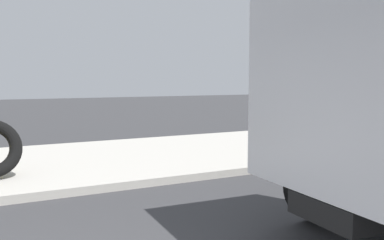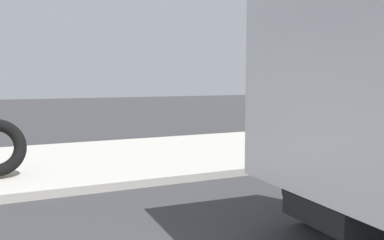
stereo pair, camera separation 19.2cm
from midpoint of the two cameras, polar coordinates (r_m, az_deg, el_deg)
The scene contains 0 objects.
Camera 1 is at (-0.02, -2.90, 1.95)m, focal length 38.87 mm.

